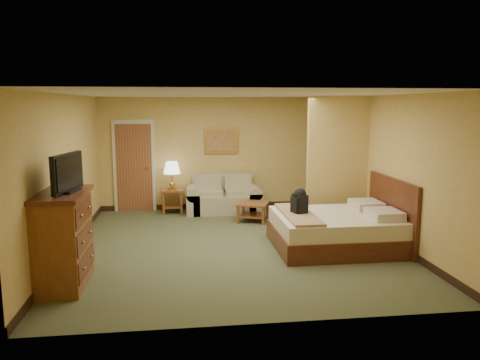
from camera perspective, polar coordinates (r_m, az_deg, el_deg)
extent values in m
plane|color=#495033|center=(8.26, -0.76, -7.92)|extent=(6.00, 6.00, 0.00)
plane|color=white|center=(7.90, -0.80, 10.43)|extent=(6.00, 6.00, 0.00)
cube|color=tan|center=(10.94, -2.57, 3.24)|extent=(5.50, 0.02, 2.60)
cube|color=tan|center=(8.14, -20.40, 0.64)|extent=(0.02, 6.00, 2.60)
cube|color=tan|center=(8.72, 17.48, 1.32)|extent=(0.02, 6.00, 2.60)
cube|color=tan|center=(9.35, 11.77, 2.05)|extent=(1.20, 0.15, 2.60)
cube|color=beige|center=(10.95, -12.77, 1.71)|extent=(0.94, 0.06, 2.10)
cube|color=brown|center=(10.94, -12.77, 1.44)|extent=(0.80, 0.04, 2.00)
cylinder|color=#B79343|center=(10.86, -11.22, 1.44)|extent=(0.04, 0.12, 0.04)
cube|color=black|center=(11.12, -2.52, -3.13)|extent=(5.50, 0.02, 0.12)
cube|color=tan|center=(10.64, -2.01, -2.87)|extent=(1.39, 0.74, 0.42)
cube|color=tan|center=(10.88, -2.18, -0.32)|extent=(1.39, 0.18, 0.44)
cube|color=tan|center=(10.60, -5.76, -2.83)|extent=(0.30, 0.74, 0.47)
cube|color=tan|center=(10.72, 1.69, -2.65)|extent=(0.30, 0.74, 0.47)
cube|color=brown|center=(10.67, -8.25, -1.24)|extent=(0.49, 0.49, 0.04)
cube|color=brown|center=(10.74, -8.20, -3.19)|extent=(0.41, 0.41, 0.03)
cube|color=brown|center=(10.53, -9.30, -2.89)|extent=(0.05, 0.05, 0.50)
cube|color=brown|center=(10.53, -7.17, -2.85)|extent=(0.05, 0.05, 0.50)
cube|color=brown|center=(10.92, -9.23, -2.47)|extent=(0.05, 0.05, 0.50)
cube|color=brown|center=(10.91, -7.17, -2.43)|extent=(0.05, 0.05, 0.50)
cylinder|color=#B79343|center=(10.66, -8.25, -1.03)|extent=(0.19, 0.19, 0.04)
cylinder|color=#B79343|center=(10.62, -8.28, 0.26)|extent=(0.03, 0.03, 0.32)
cone|color=white|center=(10.59, -8.31, 1.50)|extent=(0.38, 0.38, 0.26)
cube|color=brown|center=(9.81, 1.60, -2.89)|extent=(0.79, 0.79, 0.04)
cube|color=brown|center=(9.87, 1.59, -4.29)|extent=(0.68, 0.68, 0.03)
cube|color=brown|center=(9.56, 0.27, -4.39)|extent=(0.04, 0.04, 0.37)
cube|color=brown|center=(10.15, 2.84, -3.61)|extent=(0.04, 0.04, 0.37)
cube|color=#B78E3F|center=(10.90, -2.28, 4.80)|extent=(0.80, 0.03, 0.62)
cube|color=#99592F|center=(10.88, -2.27, 4.79)|extent=(0.67, 0.02, 0.49)
cube|color=brown|center=(6.75, -20.71, -7.02)|extent=(0.56, 1.12, 1.22)
cube|color=#481E10|center=(6.61, -21.02, -1.66)|extent=(0.63, 1.20, 0.06)
cube|color=black|center=(6.58, -20.20, -1.25)|extent=(0.28, 0.40, 0.03)
cube|color=black|center=(6.54, -20.32, 0.87)|extent=(0.23, 0.83, 0.50)
cube|color=#481E10|center=(8.25, 11.78, -6.96)|extent=(2.15, 1.72, 0.32)
cube|color=beige|center=(8.18, 11.85, -5.00)|extent=(2.09, 1.66, 0.26)
cube|color=#481E10|center=(8.50, 18.02, -3.74)|extent=(0.06, 1.83, 1.18)
cube|color=beige|center=(8.03, 17.17, -4.05)|extent=(0.48, 0.59, 0.15)
cube|color=beige|center=(8.71, 15.13, -2.96)|extent=(0.48, 0.59, 0.15)
cube|color=#987753|center=(7.94, 7.09, -4.17)|extent=(0.48, 1.61, 0.05)
cube|color=black|center=(7.95, 7.30, -3.02)|extent=(0.24, 0.30, 0.36)
sphere|color=black|center=(7.91, 7.33, -1.76)|extent=(0.21, 0.21, 0.21)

